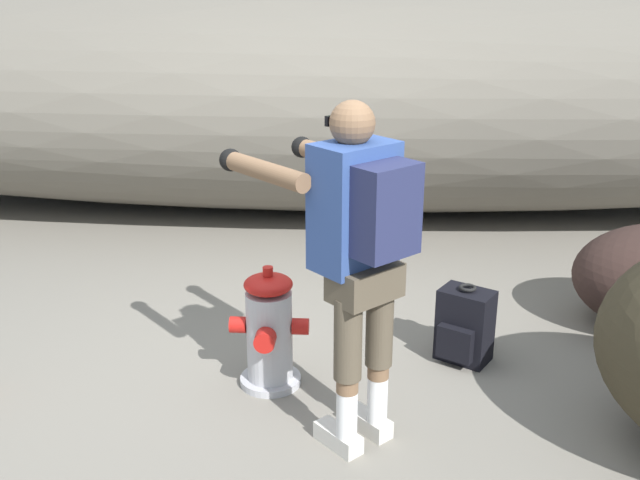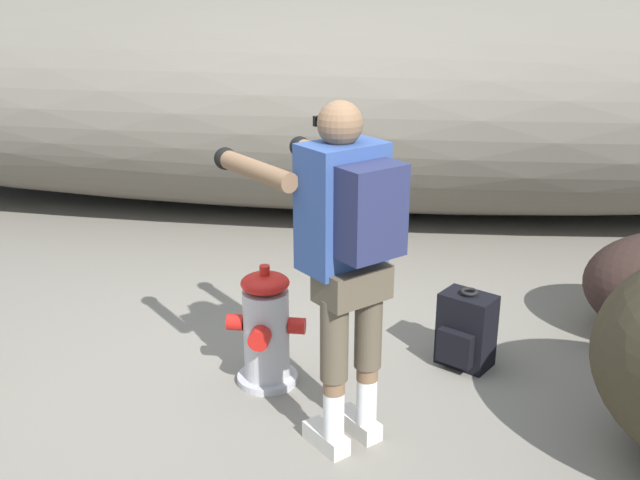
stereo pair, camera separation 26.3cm
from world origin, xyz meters
The scene contains 5 objects.
ground_plane centered at (0.00, 0.00, -0.02)m, with size 56.00×56.00×0.04m, color slate.
dirt_embankment centered at (0.00, 3.64, 1.14)m, with size 15.40×3.20×2.28m, color #666056.
fire_hydrant centered at (-0.07, 0.08, 0.32)m, with size 0.43×0.39×0.70m.
utility_worker centered at (0.40, -0.40, 1.05)m, with size 0.95×0.97×1.66m.
spare_backpack centered at (1.04, 0.43, 0.22)m, with size 0.36×0.36×0.47m.
Camera 2 is at (0.71, -3.48, 2.15)m, focal length 41.34 mm.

